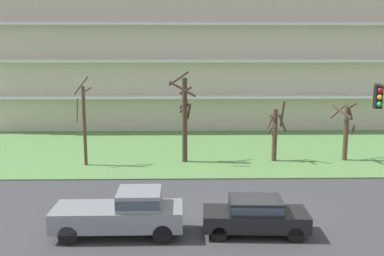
# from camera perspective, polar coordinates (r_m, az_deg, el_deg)

# --- Properties ---
(ground) EXTENTS (160.00, 160.00, 0.00)m
(ground) POSITION_cam_1_polar(r_m,az_deg,el_deg) (21.27, 8.21, -11.28)
(ground) COLOR #38383A
(grass_lawn_strip) EXTENTS (80.00, 16.00, 0.08)m
(grass_lawn_strip) POSITION_cam_1_polar(r_m,az_deg,el_deg) (34.57, 4.50, -2.81)
(grass_lawn_strip) COLOR #547F42
(grass_lawn_strip) RESTS_ON ground
(apartment_building) EXTENTS (48.19, 12.54, 16.88)m
(apartment_building) POSITION_cam_1_polar(r_m,az_deg,el_deg) (47.47, 3.00, 10.90)
(apartment_building) COLOR beige
(apartment_building) RESTS_ON ground
(tree_far_left) EXTENTS (1.25, 1.23, 6.02)m
(tree_far_left) POSITION_cam_1_polar(r_m,az_deg,el_deg) (30.06, -13.86, 0.67)
(tree_far_left) COLOR #4C3828
(tree_far_left) RESTS_ON ground
(tree_left) EXTENTS (1.90, 2.22, 6.30)m
(tree_left) POSITION_cam_1_polar(r_m,az_deg,el_deg) (30.03, -0.99, 1.65)
(tree_left) COLOR #423023
(tree_left) RESTS_ON ground
(tree_center) EXTENTS (1.47, 1.46, 4.40)m
(tree_center) POSITION_cam_1_polar(r_m,az_deg,el_deg) (30.99, 10.80, -0.43)
(tree_center) COLOR #4C3828
(tree_center) RESTS_ON ground
(tree_right) EXTENTS (1.80, 2.21, 4.16)m
(tree_right) POSITION_cam_1_polar(r_m,az_deg,el_deg) (32.45, 19.36, -0.08)
(tree_right) COLOR #4C3828
(tree_right) RESTS_ON ground
(sedan_black_center_left) EXTENTS (4.48, 2.01, 1.57)m
(sedan_black_center_left) POSITION_cam_1_polar(r_m,az_deg,el_deg) (19.06, 8.21, -11.04)
(sedan_black_center_left) COLOR black
(sedan_black_center_left) RESTS_ON ground
(pickup_gray_center_right) EXTENTS (5.42, 2.05, 1.95)m
(pickup_gray_center_right) POSITION_cam_1_polar(r_m,az_deg,el_deg) (18.94, -8.84, -10.73)
(pickup_gray_center_right) COLOR slate
(pickup_gray_center_right) RESTS_ON ground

